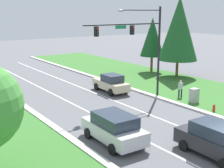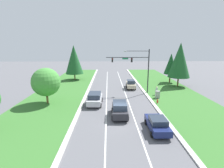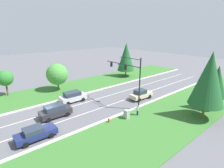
{
  "view_description": "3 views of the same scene",
  "coord_description": "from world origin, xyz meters",
  "px_view_note": "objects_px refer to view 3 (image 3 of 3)",
  "views": [
    {
      "loc": [
        -14.06,
        -8.57,
        7.96
      ],
      "look_at": [
        1.71,
        14.04,
        1.53
      ],
      "focal_mm": 50.0,
      "sensor_mm": 36.0,
      "label": 1
    },
    {
      "loc": [
        -1.51,
        -20.08,
        9.19
      ],
      "look_at": [
        -0.74,
        14.11,
        1.51
      ],
      "focal_mm": 28.0,
      "sensor_mm": 36.0,
      "label": 2
    },
    {
      "loc": [
        23.26,
        -7.19,
        12.36
      ],
      "look_at": [
        -1.76,
        13.8,
        2.24
      ],
      "focal_mm": 28.0,
      "sensor_mm": 36.0,
      "label": 3
    }
  ],
  "objects_px": {
    "traffic_signal_mast": "(129,73)",
    "champagne_sedan": "(141,94)",
    "fire_hydrant": "(109,120)",
    "conifer_far_right_tree": "(209,79)",
    "oak_near_left_tree": "(57,74)",
    "conifer_near_right_tree": "(217,81)",
    "charcoal_suv": "(55,111)",
    "silver_suv": "(73,96)",
    "oak_far_left_tree": "(5,78)",
    "navy_sedan": "(35,133)",
    "conifer_mid_left_tree": "(126,57)",
    "utility_cabinet": "(127,114)",
    "pedestrian": "(138,110)"
  },
  "relations": [
    {
      "from": "charcoal_suv",
      "to": "pedestrian",
      "type": "relative_size",
      "value": 2.7
    },
    {
      "from": "oak_far_left_tree",
      "to": "traffic_signal_mast",
      "type": "bearing_deg",
      "value": 39.05
    },
    {
      "from": "fire_hydrant",
      "to": "oak_near_left_tree",
      "type": "relative_size",
      "value": 0.12
    },
    {
      "from": "traffic_signal_mast",
      "to": "conifer_near_right_tree",
      "type": "xyz_separation_m",
      "value": [
        9.9,
        9.36,
        -0.9
      ]
    },
    {
      "from": "traffic_signal_mast",
      "to": "fire_hydrant",
      "type": "xyz_separation_m",
      "value": [
        2.48,
        -6.38,
        -5.25
      ]
    },
    {
      "from": "conifer_far_right_tree",
      "to": "pedestrian",
      "type": "bearing_deg",
      "value": -134.39
    },
    {
      "from": "charcoal_suv",
      "to": "fire_hydrant",
      "type": "bearing_deg",
      "value": 38.84
    },
    {
      "from": "navy_sedan",
      "to": "conifer_near_right_tree",
      "type": "bearing_deg",
      "value": 67.93
    },
    {
      "from": "navy_sedan",
      "to": "conifer_near_right_tree",
      "type": "height_order",
      "value": "conifer_near_right_tree"
    },
    {
      "from": "silver_suv",
      "to": "traffic_signal_mast",
      "type": "bearing_deg",
      "value": 42.81
    },
    {
      "from": "conifer_far_right_tree",
      "to": "utility_cabinet",
      "type": "bearing_deg",
      "value": -128.65
    },
    {
      "from": "charcoal_suv",
      "to": "conifer_near_right_tree",
      "type": "bearing_deg",
      "value": 57.37
    },
    {
      "from": "traffic_signal_mast",
      "to": "champagne_sedan",
      "type": "distance_m",
      "value": 6.06
    },
    {
      "from": "traffic_signal_mast",
      "to": "conifer_far_right_tree",
      "type": "xyz_separation_m",
      "value": [
        10.25,
        5.1,
        0.35
      ]
    },
    {
      "from": "conifer_far_right_tree",
      "to": "fire_hydrant",
      "type": "bearing_deg",
      "value": -124.08
    },
    {
      "from": "traffic_signal_mast",
      "to": "utility_cabinet",
      "type": "distance_m",
      "value": 6.94
    },
    {
      "from": "charcoal_suv",
      "to": "champagne_sedan",
      "type": "xyz_separation_m",
      "value": [
        3.39,
        15.14,
        -0.07
      ]
    },
    {
      "from": "charcoal_suv",
      "to": "champagne_sedan",
      "type": "bearing_deg",
      "value": 78.46
    },
    {
      "from": "fire_hydrant",
      "to": "oak_far_left_tree",
      "type": "relative_size",
      "value": 0.14
    },
    {
      "from": "traffic_signal_mast",
      "to": "oak_far_left_tree",
      "type": "bearing_deg",
      "value": -140.95
    },
    {
      "from": "traffic_signal_mast",
      "to": "oak_far_left_tree",
      "type": "relative_size",
      "value": 1.67
    },
    {
      "from": "conifer_far_right_tree",
      "to": "champagne_sedan",
      "type": "bearing_deg",
      "value": -173.15
    },
    {
      "from": "fire_hydrant",
      "to": "traffic_signal_mast",
      "type": "bearing_deg",
      "value": 111.26
    },
    {
      "from": "traffic_signal_mast",
      "to": "conifer_near_right_tree",
      "type": "distance_m",
      "value": 13.66
    },
    {
      "from": "silver_suv",
      "to": "oak_near_left_tree",
      "type": "relative_size",
      "value": 0.82
    },
    {
      "from": "oak_far_left_tree",
      "to": "utility_cabinet",
      "type": "bearing_deg",
      "value": 27.53
    },
    {
      "from": "utility_cabinet",
      "to": "oak_near_left_tree",
      "type": "relative_size",
      "value": 0.23
    },
    {
      "from": "fire_hydrant",
      "to": "conifer_near_right_tree",
      "type": "xyz_separation_m",
      "value": [
        7.42,
        15.74,
        4.35
      ]
    },
    {
      "from": "navy_sedan",
      "to": "pedestrian",
      "type": "distance_m",
      "value": 14.15
    },
    {
      "from": "fire_hydrant",
      "to": "conifer_far_right_tree",
      "type": "xyz_separation_m",
      "value": [
        7.77,
        11.48,
        5.6
      ]
    },
    {
      "from": "traffic_signal_mast",
      "to": "charcoal_suv",
      "type": "bearing_deg",
      "value": -109.05
    },
    {
      "from": "champagne_sedan",
      "to": "oak_far_left_tree",
      "type": "bearing_deg",
      "value": -131.05
    },
    {
      "from": "fire_hydrant",
      "to": "utility_cabinet",
      "type": "bearing_deg",
      "value": 74.39
    },
    {
      "from": "conifer_mid_left_tree",
      "to": "charcoal_suv",
      "type": "bearing_deg",
      "value": -67.1
    },
    {
      "from": "silver_suv",
      "to": "pedestrian",
      "type": "relative_size",
      "value": 2.79
    },
    {
      "from": "conifer_far_right_tree",
      "to": "oak_near_left_tree",
      "type": "bearing_deg",
      "value": -156.38
    },
    {
      "from": "fire_hydrant",
      "to": "champagne_sedan",
      "type": "bearing_deg",
      "value": 106.42
    },
    {
      "from": "silver_suv",
      "to": "conifer_mid_left_tree",
      "type": "relative_size",
      "value": 0.51
    },
    {
      "from": "navy_sedan",
      "to": "champagne_sedan",
      "type": "bearing_deg",
      "value": 91.23
    },
    {
      "from": "traffic_signal_mast",
      "to": "fire_hydrant",
      "type": "height_order",
      "value": "traffic_signal_mast"
    },
    {
      "from": "charcoal_suv",
      "to": "pedestrian",
      "type": "distance_m",
      "value": 12.21
    },
    {
      "from": "silver_suv",
      "to": "pedestrian",
      "type": "xyz_separation_m",
      "value": [
        11.11,
        4.87,
        -0.03
      ]
    },
    {
      "from": "traffic_signal_mast",
      "to": "oak_near_left_tree",
      "type": "distance_m",
      "value": 16.39
    },
    {
      "from": "traffic_signal_mast",
      "to": "oak_near_left_tree",
      "type": "relative_size",
      "value": 1.46
    },
    {
      "from": "pedestrian",
      "to": "fire_hydrant",
      "type": "xyz_separation_m",
      "value": [
        -1.11,
        -4.68,
        -0.59
      ]
    },
    {
      "from": "pedestrian",
      "to": "oak_near_left_tree",
      "type": "distance_m",
      "value": 19.36
    },
    {
      "from": "navy_sedan",
      "to": "conifer_far_right_tree",
      "type": "distance_m",
      "value": 23.5
    },
    {
      "from": "utility_cabinet",
      "to": "conifer_far_right_tree",
      "type": "height_order",
      "value": "conifer_far_right_tree"
    },
    {
      "from": "conifer_far_right_tree",
      "to": "oak_far_left_tree",
      "type": "height_order",
      "value": "conifer_far_right_tree"
    },
    {
      "from": "silver_suv",
      "to": "conifer_near_right_tree",
      "type": "height_order",
      "value": "conifer_near_right_tree"
    }
  ]
}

